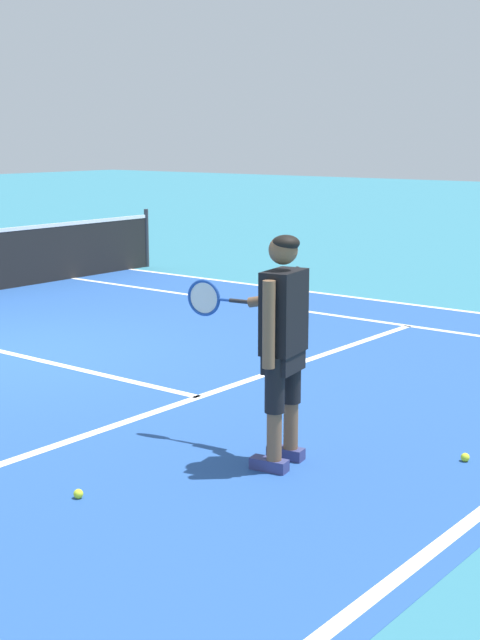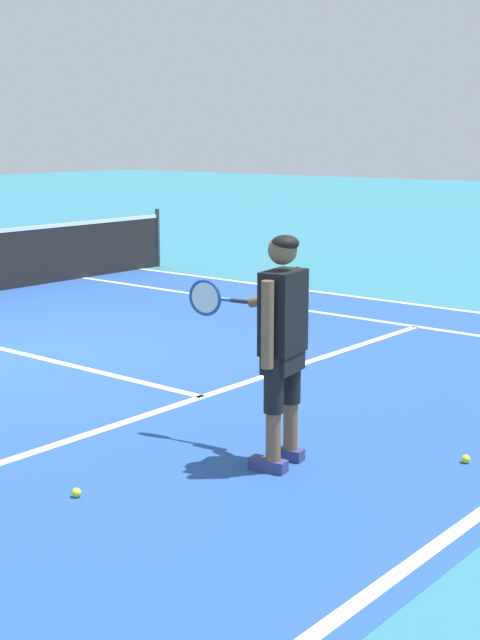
# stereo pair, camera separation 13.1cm
# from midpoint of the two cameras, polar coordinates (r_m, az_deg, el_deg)

# --- Properties ---
(ground_plane) EXTENTS (80.00, 80.00, 0.00)m
(ground_plane) POSITION_cam_midpoint_polar(r_m,az_deg,el_deg) (10.49, -14.55, -2.08)
(ground_plane) COLOR teal
(court_inner_surface) EXTENTS (10.98, 9.97, 0.00)m
(court_inner_surface) POSITION_cam_midpoint_polar(r_m,az_deg,el_deg) (9.61, -10.33, -3.11)
(court_inner_surface) COLOR #234C93
(court_inner_surface) RESTS_ON ground
(line_service) EXTENTS (8.23, 0.10, 0.01)m
(line_service) POSITION_cam_midpoint_polar(r_m,az_deg,el_deg) (8.50, -3.06, -4.86)
(line_service) COLOR white
(line_service) RESTS_ON ground
(line_singles_right) EXTENTS (0.10, 9.57, 0.01)m
(line_singles_right) POSITION_cam_midpoint_polar(r_m,az_deg,el_deg) (12.63, 3.75, 0.57)
(line_singles_right) COLOR white
(line_singles_right) RESTS_ON ground
(line_doubles_right) EXTENTS (0.10, 9.57, 0.01)m
(line_doubles_right) POSITION_cam_midpoint_polar(r_m,az_deg,el_deg) (13.77, 7.00, 1.42)
(line_doubles_right) COLOR white
(line_doubles_right) RESTS_ON ground
(tennis_player) EXTENTS (0.59, 1.19, 1.71)m
(tennis_player) POSITION_cam_midpoint_polar(r_m,az_deg,el_deg) (6.54, 1.99, -0.92)
(tennis_player) COLOR navy
(tennis_player) RESTS_ON ground
(tennis_ball_near_feet) EXTENTS (0.07, 0.07, 0.07)m
(tennis_ball_near_feet) POSITION_cam_midpoint_polar(r_m,az_deg,el_deg) (6.31, -10.72, -10.69)
(tennis_ball_near_feet) COLOR #CCE02D
(tennis_ball_near_feet) RESTS_ON ground
(tennis_ball_by_baseline) EXTENTS (0.07, 0.07, 0.07)m
(tennis_ball_by_baseline) POSITION_cam_midpoint_polar(r_m,az_deg,el_deg) (7.05, 13.45, -8.40)
(tennis_ball_by_baseline) COLOR #CCE02D
(tennis_ball_by_baseline) RESTS_ON ground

